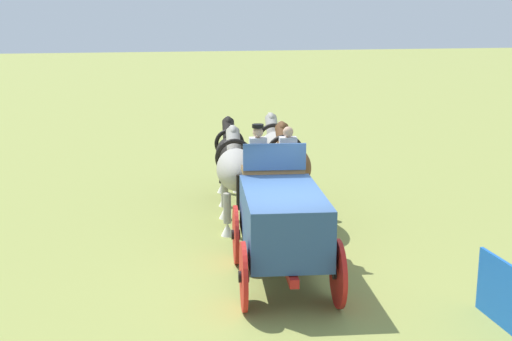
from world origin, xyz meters
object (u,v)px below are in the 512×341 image
at_px(show_wagon, 282,219).
at_px(draft_horse_rear_off, 290,166).
at_px(draft_horse_rear_near, 236,170).
at_px(draft_horse_lead_off, 277,150).
at_px(draft_horse_lead_near, 231,154).

bearing_deg(show_wagon, draft_horse_rear_off, -22.08).
distance_m(draft_horse_rear_near, draft_horse_lead_off, 2.90).
distance_m(show_wagon, draft_horse_lead_off, 6.25).
bearing_deg(draft_horse_rear_near, draft_horse_lead_off, -38.48).
distance_m(draft_horse_rear_off, draft_horse_lead_near, 2.93).
distance_m(draft_horse_lead_near, draft_horse_lead_off, 1.30).
relative_size(show_wagon, draft_horse_rear_off, 1.86).
height_order(show_wagon, draft_horse_lead_off, show_wagon).
bearing_deg(draft_horse_rear_near, draft_horse_lead_near, -11.88).
height_order(show_wagon, draft_horse_rear_off, show_wagon).
bearing_deg(draft_horse_lead_off, draft_horse_lead_near, 76.97).
xyz_separation_m(draft_horse_rear_near, draft_horse_lead_off, (2.27, -1.81, -0.03)).
bearing_deg(draft_horse_rear_off, draft_horse_lead_near, 14.49).
distance_m(show_wagon, draft_horse_lead_near, 6.27).
bearing_deg(draft_horse_lead_off, draft_horse_rear_near, 141.52).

